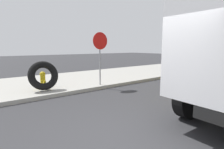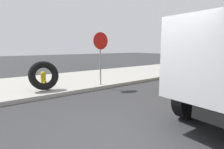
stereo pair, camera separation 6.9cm
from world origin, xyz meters
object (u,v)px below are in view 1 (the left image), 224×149
at_px(loose_tire, 43,76).
at_px(street_light_pole, 168,23).
at_px(stop_sign, 100,49).
at_px(fire_hydrant, 43,80).

xyz_separation_m(loose_tire, street_light_pole, (8.24, 0.11, 2.70)).
bearing_deg(stop_sign, street_light_pole, 6.08).
bearing_deg(fire_hydrant, loose_tire, -100.35).
height_order(loose_tire, street_light_pole, street_light_pole).
height_order(fire_hydrant, stop_sign, stop_sign).
height_order(stop_sign, street_light_pole, street_light_pole).
bearing_deg(street_light_pole, fire_hydrant, 179.27).
distance_m(stop_sign, street_light_pole, 6.10).
bearing_deg(loose_tire, street_light_pole, 0.79).
xyz_separation_m(fire_hydrant, street_light_pole, (8.20, -0.10, 2.91)).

